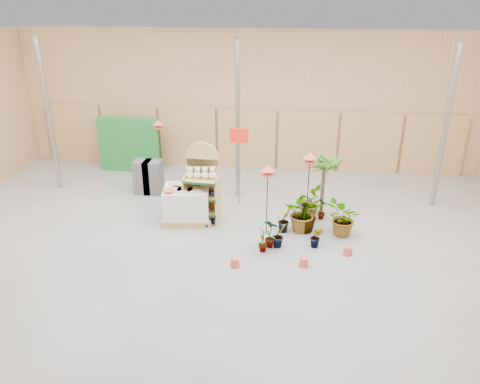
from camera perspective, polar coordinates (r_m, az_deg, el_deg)
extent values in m
cube|color=slate|center=(10.72, -2.57, -8.28)|extent=(15.00, 12.00, 0.10)
cube|color=white|center=(9.17, -3.11, 16.96)|extent=(15.00, 12.00, 0.10)
cube|color=#A87E52|center=(15.47, 0.91, 11.04)|extent=(15.00, 0.10, 4.50)
cylinder|color=gray|center=(14.72, -22.31, 8.64)|extent=(0.14, 0.14, 4.50)
cylinder|color=gray|center=(13.51, 23.76, 7.20)|extent=(0.14, 0.14, 4.50)
cylinder|color=gray|center=(13.01, -0.27, 8.63)|extent=(0.14, 0.14, 4.50)
cube|color=#A57B4A|center=(17.32, -19.47, 6.79)|extent=(1.90, 0.06, 2.00)
cube|color=#A57B4A|center=(16.55, -13.18, 6.78)|extent=(1.90, 0.06, 2.00)
cube|color=#A57B4A|center=(15.99, -6.37, 6.68)|extent=(1.90, 0.06, 2.00)
cube|color=#A57B4A|center=(15.67, 0.83, 6.47)|extent=(1.90, 0.06, 2.00)
cube|color=#A57B4A|center=(15.60, 8.20, 6.15)|extent=(1.90, 0.06, 2.00)
cube|color=#A57B4A|center=(15.78, 15.50, 5.73)|extent=(1.90, 0.06, 2.00)
cube|color=#A57B4A|center=(16.21, 22.51, 5.24)|extent=(1.90, 0.06, 2.00)
cube|color=#B08D48|center=(12.20, -4.49, 0.42)|extent=(0.87, 0.14, 1.65)
cylinder|color=#B08D48|center=(11.90, -4.61, 4.07)|extent=(0.87, 0.14, 0.87)
cube|color=#B08D48|center=(12.19, -4.63, -2.34)|extent=(0.86, 0.54, 0.04)
cube|color=#0F3819|center=(11.98, -4.86, -2.84)|extent=(0.83, 0.09, 0.06)
cube|color=#B08D48|center=(12.01, -4.70, -0.47)|extent=(0.86, 0.54, 0.04)
cube|color=#0F3819|center=(11.79, -4.93, -0.94)|extent=(0.83, 0.09, 0.06)
cube|color=#B08D48|center=(11.84, -4.77, 1.46)|extent=(0.86, 0.54, 0.04)
cube|color=#0F3819|center=(11.62, -5.00, 1.01)|extent=(0.83, 0.09, 0.06)
cube|color=#B08D48|center=(12.14, -6.62, -0.79)|extent=(0.07, 0.49, 1.26)
cube|color=#B08D48|center=(11.98, -2.73, -0.99)|extent=(0.07, 0.49, 1.26)
sphere|color=beige|center=(11.91, -6.10, 2.10)|extent=(0.17, 0.17, 0.17)
sphere|color=beige|center=(11.86, -6.13, 2.75)|extent=(0.14, 0.14, 0.14)
sphere|color=beige|center=(11.87, -5.19, 2.08)|extent=(0.18, 0.18, 0.18)
sphere|color=beige|center=(11.82, -5.22, 2.76)|extent=(0.14, 0.14, 0.14)
sphere|color=beige|center=(11.83, -4.28, 2.07)|extent=(0.19, 0.19, 0.19)
sphere|color=beige|center=(11.78, -4.30, 2.77)|extent=(0.14, 0.14, 0.14)
sphere|color=beige|center=(11.80, -3.35, 2.05)|extent=(0.20, 0.20, 0.20)
sphere|color=beige|center=(11.74, -3.37, 2.78)|extent=(0.14, 0.14, 0.14)
sphere|color=navy|center=(12.02, -6.18, -0.03)|extent=(0.15, 0.15, 0.15)
sphere|color=navy|center=(12.09, -5.35, 0.15)|extent=(0.15, 0.15, 0.15)
sphere|color=navy|center=(11.96, -4.73, -0.10)|extent=(0.15, 0.15, 0.15)
sphere|color=navy|center=(12.03, -3.90, 0.09)|extent=(0.15, 0.15, 0.15)
sphere|color=navy|center=(11.90, -3.27, -0.17)|extent=(0.15, 0.15, 0.15)
sphere|color=navy|center=(12.02, -5.58, -3.93)|extent=(0.15, 0.15, 0.15)
sphere|color=navy|center=(12.20, -4.61, -3.46)|extent=(0.15, 0.15, 0.15)
sphere|color=navy|center=(11.96, -4.07, -4.02)|extent=(0.15, 0.15, 0.15)
sphere|color=navy|center=(12.14, -3.12, -3.54)|extent=(0.15, 0.15, 0.15)
cube|color=#A57B4A|center=(12.42, -6.40, -3.00)|extent=(1.39, 1.21, 0.16)
cube|color=silver|center=(12.22, -6.50, -1.12)|extent=(1.27, 1.09, 0.74)
cylinder|color=#C6B094|center=(11.99, -7.98, 0.33)|extent=(0.42, 0.42, 0.04)
cylinder|color=#C6B094|center=(11.93, -6.75, 0.27)|extent=(0.42, 0.42, 0.04)
cylinder|color=#C6B094|center=(11.87, -5.51, 0.21)|extent=(0.42, 0.42, 0.04)
cylinder|color=#C6B094|center=(12.27, -7.62, 0.91)|extent=(0.42, 0.42, 0.04)
cube|color=#39393C|center=(14.10, -10.46, 0.84)|extent=(0.50, 0.50, 0.50)
cube|color=#39393C|center=(13.92, -10.60, 2.74)|extent=(0.50, 0.50, 0.50)
cube|color=#39393C|center=(14.19, -11.61, 0.90)|extent=(0.50, 0.50, 0.50)
cube|color=#39393C|center=(14.01, -11.78, 2.78)|extent=(0.50, 0.50, 0.50)
cube|color=#1C6F27|center=(15.86, -13.31, 5.67)|extent=(2.00, 0.30, 1.80)
cylinder|color=gray|center=(12.88, -0.09, 3.10)|extent=(0.05, 0.05, 2.20)
cube|color=red|center=(12.55, -0.12, 6.89)|extent=(0.50, 0.03, 0.40)
cylinder|color=black|center=(11.39, 3.30, -1.51)|extent=(0.02, 0.02, 1.56)
cylinder|color=#C34A3C|center=(11.09, 3.39, 2.14)|extent=(0.30, 0.30, 0.02)
cone|color=#C34A3C|center=(11.03, 3.41, 2.96)|extent=(0.34, 0.34, 0.14)
cylinder|color=black|center=(11.76, 8.25, -0.39)|extent=(0.02, 0.02, 1.75)
cylinder|color=#C34A3C|center=(11.43, 8.50, 3.63)|extent=(0.30, 0.30, 0.02)
cone|color=#C34A3C|center=(11.38, 8.55, 4.44)|extent=(0.34, 0.34, 0.14)
cylinder|color=black|center=(14.70, -9.67, 4.45)|extent=(0.02, 0.02, 1.75)
cylinder|color=#C34A3C|center=(14.44, -9.91, 7.73)|extent=(0.30, 0.30, 0.02)
cone|color=#C34A3C|center=(14.40, -9.96, 8.38)|extent=(0.34, 0.34, 0.14)
cylinder|color=brown|center=(12.70, 10.04, 0.30)|extent=(0.10, 0.10, 1.33)
imported|color=#2D6118|center=(10.77, 2.86, -5.75)|extent=(0.38, 0.42, 0.66)
imported|color=#2D6118|center=(11.02, 4.79, -5.28)|extent=(0.42, 0.41, 0.60)
imported|color=#2D6118|center=(11.71, 7.77, -2.53)|extent=(0.97, 0.87, 0.99)
imported|color=#2D6118|center=(11.70, 7.99, -2.66)|extent=(0.75, 0.75, 0.95)
imported|color=#2D6118|center=(12.44, 9.98, -2.00)|extent=(0.38, 0.39, 0.62)
imported|color=#2D6118|center=(11.70, 5.43, -3.42)|extent=(0.42, 0.44, 0.63)
imported|color=#2D6118|center=(12.50, 8.38, -1.25)|extent=(0.66, 0.76, 0.82)
imported|color=#2D6118|center=(10.94, 3.74, -5.01)|extent=(0.47, 0.41, 0.75)
imported|color=#2D6118|center=(11.11, 9.29, -5.45)|extent=(0.35, 0.31, 0.54)
imported|color=#2D6118|center=(11.65, 12.46, -3.22)|extent=(1.01, 1.06, 0.92)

